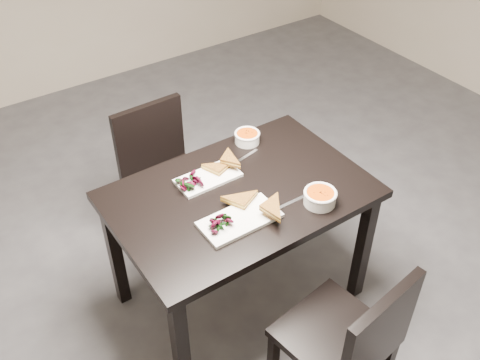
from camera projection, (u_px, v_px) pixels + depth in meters
The scene contains 14 objects.
ground at pixel (276, 238), 3.36m from camera, with size 5.00×5.00×0.00m, color #47474C.
table at pixel (240, 207), 2.61m from camera, with size 1.20×0.80×0.75m.
chair_near at pixel (351, 339), 2.23m from camera, with size 0.47×0.47×0.85m.
chair_far at pixel (162, 169), 3.11m from camera, with size 0.43×0.43×0.85m.
plate_near at pixel (240, 220), 2.38m from camera, with size 0.36×0.18×0.02m, color white.
sandwich_near at pixel (250, 206), 2.40m from camera, with size 0.18×0.13×0.06m, color olive, non-canonical shape.
salad_near at pixel (220, 223), 2.32m from camera, with size 0.11×0.10×0.05m, color black, non-canonical shape.
soup_bowl_near at pixel (320, 197), 2.46m from camera, with size 0.15×0.15×0.07m.
cutlery_near at pixel (293, 201), 2.49m from camera, with size 0.18×0.02×0.00m, color silver.
plate_far at pixel (208, 178), 2.61m from camera, with size 0.31×0.15×0.02m, color white.
sandwich_far at pixel (221, 170), 2.61m from camera, with size 0.15×0.12×0.05m, color olive, non-canonical shape.
salad_far at pixel (190, 181), 2.55m from camera, with size 0.10×0.09×0.04m, color black, non-canonical shape.
soup_bowl_far at pixel (247, 137), 2.83m from camera, with size 0.13×0.13×0.06m.
cutlery_far at pixel (245, 157), 2.75m from camera, with size 0.18×0.02×0.00m, color silver.
Camera 1 is at (-1.52, -1.84, 2.40)m, focal length 40.75 mm.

